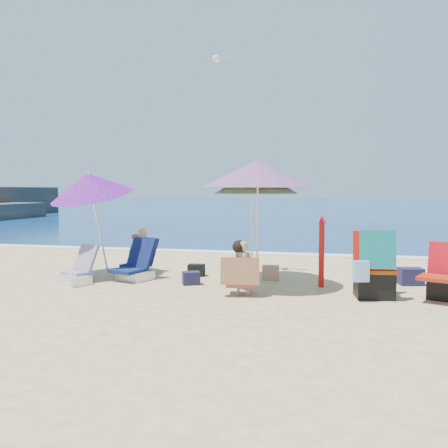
% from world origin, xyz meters
% --- Properties ---
extents(ground, '(120.00, 120.00, 0.00)m').
position_xyz_m(ground, '(0.00, 0.00, 0.00)').
color(ground, '#D8BC84').
rests_on(ground, ground).
extents(sea, '(120.00, 80.00, 0.12)m').
position_xyz_m(sea, '(0.00, 45.00, -0.05)').
color(sea, navy).
rests_on(sea, ground).
extents(foam, '(120.00, 0.50, 0.04)m').
position_xyz_m(foam, '(0.00, 5.10, 0.02)').
color(foam, white).
rests_on(foam, ground).
extents(umbrella_turquoise, '(2.41, 2.41, 2.29)m').
position_xyz_m(umbrella_turquoise, '(0.37, 0.66, 2.01)').
color(umbrella_turquoise, silver).
rests_on(umbrella_turquoise, ground).
extents(umbrella_striped, '(2.08, 2.08, 2.17)m').
position_xyz_m(umbrella_striped, '(0.23, 1.35, 1.90)').
color(umbrella_striped, silver).
rests_on(umbrella_striped, ground).
extents(umbrella_blue, '(2.10, 2.14, 2.24)m').
position_xyz_m(umbrella_blue, '(-3.07, 1.06, 1.84)').
color(umbrella_blue, silver).
rests_on(umbrella_blue, ground).
extents(furled_umbrella, '(0.14, 0.14, 1.30)m').
position_xyz_m(furled_umbrella, '(1.50, 0.94, 0.71)').
color(furled_umbrella, red).
rests_on(furled_umbrella, ground).
extents(chair_navy, '(0.81, 0.90, 0.79)m').
position_xyz_m(chair_navy, '(-2.03, 0.86, 0.21)').
color(chair_navy, '#0D1D49').
rests_on(chair_navy, ground).
extents(chair_rainbow, '(0.72, 0.91, 0.70)m').
position_xyz_m(chair_rainbow, '(-2.93, 0.28, 0.19)').
color(chair_rainbow, '#F28355').
rests_on(chair_rainbow, ground).
extents(camp_chair_left, '(0.85, 0.94, 0.91)m').
position_xyz_m(camp_chair_left, '(3.44, 0.38, 0.27)').
color(camp_chair_left, '#9F1E0B').
rests_on(camp_chair_left, ground).
extents(camp_chair_right, '(0.69, 0.84, 1.12)m').
position_xyz_m(camp_chair_right, '(2.35, 0.25, 0.40)').
color(camp_chair_right, '#A8310C').
rests_on(camp_chair_right, ground).
extents(person_center, '(0.65, 0.58, 0.92)m').
position_xyz_m(person_center, '(0.24, -0.07, 0.44)').
color(person_center, tan).
rests_on(person_center, ground).
extents(person_left, '(0.67, 0.86, 0.93)m').
position_xyz_m(person_left, '(-2.24, 1.48, 0.42)').
color(person_left, tan).
rests_on(person_left, ground).
extents(bag_navy_a, '(0.38, 0.34, 0.24)m').
position_xyz_m(bag_navy_a, '(-0.83, 0.63, 0.12)').
color(bag_navy_a, '#191938').
rests_on(bag_navy_a, ground).
extents(bag_black_a, '(0.33, 0.25, 0.23)m').
position_xyz_m(bag_black_a, '(-1.00, 1.53, 0.12)').
color(bag_black_a, black).
rests_on(bag_black_a, ground).
extents(bag_tan, '(0.34, 0.26, 0.28)m').
position_xyz_m(bag_tan, '(0.52, 1.45, 0.14)').
color(bag_tan, '#A67A5F').
rests_on(bag_tan, ground).
extents(bag_navy_b, '(0.47, 0.39, 0.31)m').
position_xyz_m(bag_navy_b, '(3.09, 1.54, 0.15)').
color(bag_navy_b, '#1A1A39').
rests_on(bag_navy_b, ground).
extents(seagull, '(0.79, 0.36, 0.13)m').
position_xyz_m(seagull, '(-0.63, 1.82, 4.35)').
color(seagull, silver).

